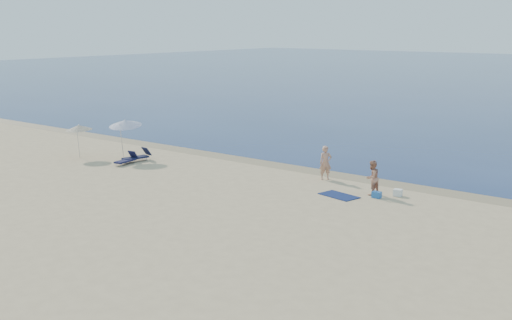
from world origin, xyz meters
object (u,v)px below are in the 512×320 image
at_px(blue_cooler, 377,195).
at_px(person_right, 372,178).
at_px(person_left, 326,163).
at_px(umbrella_near, 125,123).

bearing_deg(blue_cooler, person_right, 142.12).
distance_m(person_left, blue_cooler, 4.30).
xyz_separation_m(blue_cooler, umbrella_near, (-16.42, -1.20, 2.07)).
relative_size(person_right, umbrella_near, 0.66).
distance_m(person_right, blue_cooler, 0.89).
xyz_separation_m(person_left, blue_cooler, (3.89, -1.67, -0.75)).
bearing_deg(person_right, umbrella_near, -76.23).
distance_m(person_left, umbrella_near, 12.92).
bearing_deg(person_left, umbrella_near, 146.45).
relative_size(blue_cooler, umbrella_near, 0.16).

